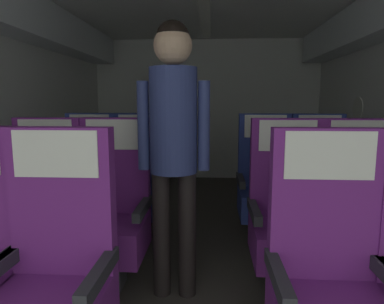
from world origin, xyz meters
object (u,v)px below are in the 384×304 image
Objects in this scene: seat_b_right_window at (287,219)px; flight_attendant at (174,131)px; seat_c_left_window at (89,184)px; seat_a_right_window at (329,287)px; seat_b_left_aisle at (112,215)px; seat_a_left_aisle at (53,282)px; seat_c_right_window at (265,187)px; seat_c_right_aisle at (319,188)px; seat_c_left_aisle at (138,185)px; seat_b_right_aisle at (360,220)px; seat_b_left_window at (44,215)px.

flight_attendant reaches higher than seat_b_right_window.
seat_b_right_window and seat_c_left_window have the same top height.
seat_a_right_window and seat_b_left_aisle have the same top height.
seat_a_left_aisle and seat_c_right_window have the same top height.
seat_c_left_aisle is at bearing 179.75° from seat_c_right_aisle.
flight_attendant is (0.43, 0.71, 0.57)m from seat_a_left_aisle.
seat_b_right_aisle is at bearing -22.08° from seat_c_left_window.
seat_a_right_window is at bearing -55.04° from seat_c_left_aisle.
seat_a_left_aisle is 1.14m from seat_a_right_window.
seat_a_left_aisle is 1.01m from flight_attendant.
seat_c_left_aisle is at bearing 90.18° from seat_a_left_aisle.
seat_c_right_window is at bearing 55.84° from seat_a_left_aisle.
seat_c_left_window and seat_c_right_window have the same top height.
seat_c_left_aisle is 1.00× the size of seat_c_right_aisle.
seat_a_left_aisle is at bearing -143.94° from seat_b_right_window.
seat_a_right_window is at bearing -89.55° from seat_c_right_window.
seat_c_right_aisle is 0.66× the size of flight_attendant.
seat_a_right_window and seat_b_left_window have the same top height.
seat_c_right_aisle is at bearing 27.05° from seat_b_left_aisle.
seat_c_left_aisle is 1.13m from seat_c_right_window.
seat_b_right_window is 1.81m from seat_c_left_window.
flight_attendant is (-0.70, -0.95, 0.57)m from seat_c_right_window.
seat_a_left_aisle is 1.73m from seat_c_left_window.
seat_c_right_aisle is at bearing 74.46° from seat_a_right_window.
seat_a_right_window is at bearing -90.25° from seat_b_right_window.
seat_c_right_aisle is at bearing 46.10° from seat_a_left_aisle.
seat_c_left_aisle is at bearing 62.01° from seat_b_left_window.
seat_b_right_aisle is at bearing -60.33° from seat_c_right_window.
seat_c_right_aisle is at bearing -146.64° from flight_attendant.
seat_c_left_window is at bearing 105.39° from seat_a_left_aisle.
seat_c_right_aisle is 0.47m from seat_c_right_window.
seat_b_left_aisle is 0.95m from seat_c_left_window.
seat_b_left_window is 1.00× the size of seat_b_right_aisle.
seat_c_right_window is (1.59, -0.01, 0.00)m from seat_c_left_window.
flight_attendant is (-1.16, -0.94, 0.57)m from seat_c_right_aisle.
seat_b_right_aisle is 1.80m from seat_c_left_aisle.
seat_c_right_window is (1.12, 0.82, 0.00)m from seat_b_left_aisle.
flight_attendant is (-0.71, 0.69, 0.57)m from seat_a_right_window.
seat_c_left_aisle is at bearing 90.51° from seat_b_left_aisle.
flight_attendant is (0.89, -0.96, 0.57)m from seat_c_left_window.
seat_c_left_window is at bearing 179.57° from seat_c_right_aisle.
seat_b_right_aisle is at bearing -179.60° from flight_attendant.
flight_attendant is at bearing -47.08° from seat_c_left_window.
seat_c_right_window is at bearing -131.99° from flight_attendant.
seat_c_left_window is 1.00× the size of seat_c_right_aisle.
seat_b_right_aisle is 2.22m from seat_c_left_window.
seat_c_right_aisle is 1.00× the size of seat_c_right_window.
seat_c_left_aisle is 1.19m from flight_attendant.
seat_b_left_aisle is at bearing 179.47° from seat_b_right_window.
seat_b_right_aisle is 1.30m from flight_attendant.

